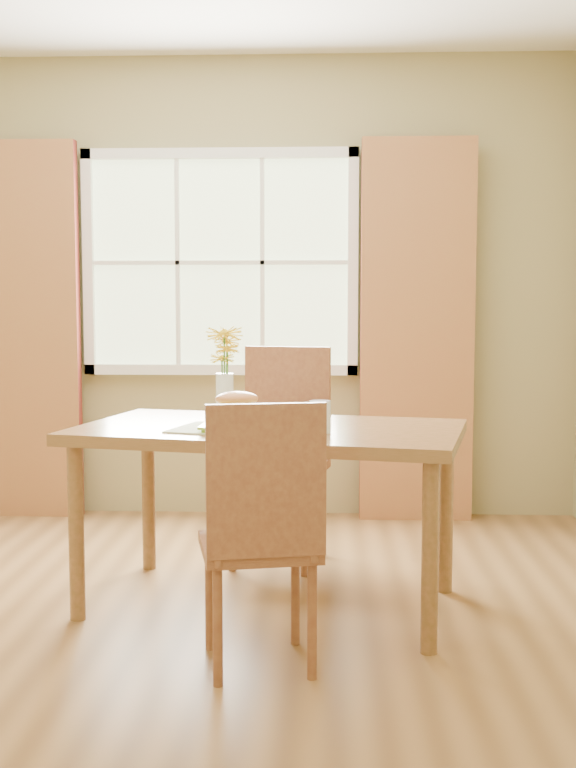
% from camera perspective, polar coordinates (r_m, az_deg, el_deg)
% --- Properties ---
extents(room, '(4.24, 3.84, 2.74)m').
position_cam_1_polar(room, '(3.49, -7.94, 6.55)').
color(room, brown).
rests_on(room, ground).
extents(window, '(1.62, 0.06, 1.32)m').
position_cam_1_polar(window, '(5.34, -4.33, 7.68)').
color(window, beige).
rests_on(window, room).
extents(curtain_left, '(0.65, 0.08, 2.20)m').
position_cam_1_polar(curtain_left, '(5.51, -16.40, 3.25)').
color(curtain_left, maroon).
rests_on(curtain_left, room).
extents(curtain_right, '(0.65, 0.08, 2.20)m').
position_cam_1_polar(curtain_right, '(5.24, 8.20, 3.32)').
color(curtain_right, maroon).
rests_on(curtain_right, room).
extents(dining_table, '(1.70, 1.18, 0.76)m').
position_cam_1_polar(dining_table, '(3.72, -1.18, -3.89)').
color(dining_table, brown).
rests_on(dining_table, room).
extents(chair_near, '(0.47, 0.47, 0.94)m').
position_cam_1_polar(chair_near, '(3.06, -1.68, -8.95)').
color(chair_near, brown).
rests_on(chair_near, room).
extents(chair_far, '(0.52, 0.52, 1.05)m').
position_cam_1_polar(chair_far, '(4.43, -0.35, -3.79)').
color(chair_far, brown).
rests_on(chair_far, room).
extents(placemat, '(0.52, 0.44, 0.01)m').
position_cam_1_polar(placemat, '(3.60, -3.62, -2.89)').
color(placemat, beige).
rests_on(placemat, dining_table).
extents(plate, '(0.27, 0.27, 0.01)m').
position_cam_1_polar(plate, '(3.58, -3.38, -2.77)').
color(plate, '#90D234').
rests_on(plate, placemat).
extents(croissant_sandwich, '(0.20, 0.16, 0.13)m').
position_cam_1_polar(croissant_sandwich, '(3.63, -3.28, -1.53)').
color(croissant_sandwich, '#D88449').
rests_on(croissant_sandwich, plate).
extents(water_glass, '(0.08, 0.08, 0.13)m').
position_cam_1_polar(water_glass, '(3.52, 2.05, -2.14)').
color(water_glass, silver).
rests_on(water_glass, dining_table).
extents(flower_vase, '(0.16, 0.16, 0.40)m').
position_cam_1_polar(flower_vase, '(3.97, -4.03, 1.49)').
color(flower_vase, silver).
rests_on(flower_vase, dining_table).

